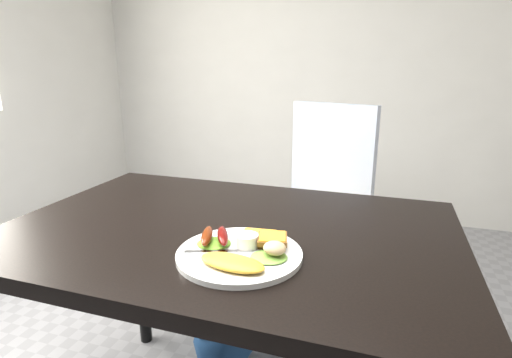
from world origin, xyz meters
TOP-DOWN VIEW (x-y plane):
  - room_back_panel at (0.00, 2.25)m, footprint 4.00×0.04m
  - dining_table at (0.00, 0.00)m, footprint 1.20×0.80m
  - dining_chair at (0.13, 0.89)m, footprint 0.58×0.58m
  - person at (0.04, 0.83)m, footprint 0.58×0.48m
  - plate at (0.09, -0.16)m, footprint 0.29×0.29m
  - lettuce_left at (0.02, -0.14)m, footprint 0.10×0.09m
  - lettuce_right at (0.16, -0.17)m, footprint 0.10×0.09m
  - omelette at (0.10, -0.23)m, footprint 0.16×0.09m
  - sausage_a at (0.00, -0.14)m, footprint 0.06×0.11m
  - sausage_b at (0.04, -0.13)m, footprint 0.07×0.11m
  - ramekin at (0.10, -0.13)m, footprint 0.06×0.06m
  - toast_a at (0.11, -0.09)m, footprint 0.10×0.10m
  - toast_b at (0.15, -0.11)m, footprint 0.08×0.08m
  - potato_salad at (0.17, -0.16)m, footprint 0.07×0.06m
  - fork at (0.05, -0.18)m, footprint 0.15×0.07m

SIDE VIEW (x-z plane):
  - dining_chair at x=0.13m, z-range 0.42..0.48m
  - person at x=0.04m, z-range 0.00..1.37m
  - dining_table at x=0.00m, z-range 0.71..0.75m
  - plate at x=0.09m, z-range 0.75..0.76m
  - fork at x=0.05m, z-range 0.76..0.77m
  - lettuce_right at x=0.16m, z-range 0.76..0.77m
  - lettuce_left at x=0.02m, z-range 0.76..0.77m
  - toast_a at x=0.11m, z-range 0.76..0.78m
  - omelette at x=0.10m, z-range 0.76..0.78m
  - ramekin at x=0.10m, z-range 0.76..0.79m
  - toast_b at x=0.15m, z-range 0.78..0.79m
  - sausage_a at x=0.00m, z-range 0.77..0.80m
  - sausage_b at x=0.04m, z-range 0.77..0.80m
  - potato_salad at x=0.17m, z-range 0.77..0.80m
  - room_back_panel at x=0.00m, z-range 0.00..2.70m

